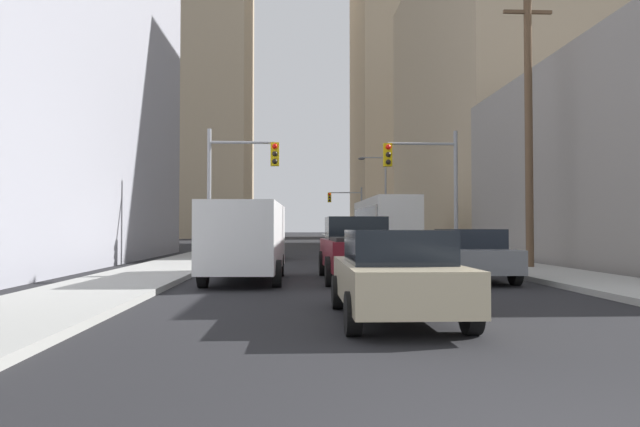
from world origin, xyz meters
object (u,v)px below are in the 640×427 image
Objects in this scene: traffic_signal_near_left at (239,173)px; traffic_signal_far_right at (347,205)px; sedan_beige at (396,274)px; pickup_truck_maroon at (358,249)px; cargo_van_white at (246,237)px; sedan_grey at (468,255)px; traffic_signal_near_right at (425,174)px; city_bus at (384,222)px; sedan_silver at (261,244)px.

traffic_signal_near_left is 36.10m from traffic_signal_far_right.
traffic_signal_far_right is at bearing 85.39° from sedan_beige.
cargo_van_white is (-3.33, -0.30, 0.35)m from pickup_truck_maroon.
sedan_grey is (3.42, 6.82, 0.00)m from sedan_beige.
traffic_signal_near_right reaches higher than sedan_grey.
city_bus is at bearing 81.13° from sedan_beige.
sedan_grey is 0.70× the size of traffic_signal_far_right.
cargo_van_white is (-7.24, -19.57, -0.64)m from city_bus.
traffic_signal_near_right reaches higher than cargo_van_white.
pickup_truck_maroon reaches higher than sedan_beige.
sedan_grey is at bearing 63.38° from sedan_beige.
city_bus is 1.92× the size of traffic_signal_near_right.
city_bus is 2.18× the size of cargo_van_white.
cargo_van_white reaches higher than sedan_silver.
traffic_signal_far_right is at bearing 89.11° from sedan_grey.
traffic_signal_far_right reaches higher than cargo_van_white.
sedan_grey is (3.19, -0.45, -0.16)m from pickup_truck_maroon.
sedan_beige and sedan_silver have the same top height.
city_bus is at bearing 78.52° from pickup_truck_maroon.
traffic_signal_near_left is at bearing -127.51° from city_bus.
sedan_grey is 12.14m from traffic_signal_near_left.
traffic_signal_near_left is at bearing -107.94° from sedan_silver.
sedan_grey is at bearing -59.79° from sedan_silver.
city_bus is at bearing 90.67° from traffic_signal_near_right.
sedan_beige is 0.70× the size of traffic_signal_near_right.
sedan_beige is 16.60m from traffic_signal_near_left.
cargo_van_white is at bearing 178.70° from sedan_grey.
traffic_signal_near_right is (4.04, 8.48, 3.09)m from pickup_truck_maroon.
sedan_beige is (-0.23, -7.27, -0.16)m from pickup_truck_maroon.
sedan_beige is at bearing -91.79° from pickup_truck_maroon.
pickup_truck_maroon is 7.28m from sedan_beige.
pickup_truck_maroon is 3.36m from cargo_van_white.
city_bus is 24.45m from traffic_signal_far_right.
sedan_silver is at bearing -102.80° from traffic_signal_far_right.
traffic_signal_near_left is (-8.28, -10.78, 2.09)m from city_bus.
pickup_truck_maroon is 1.28× the size of sedan_silver.
traffic_signal_near_right is at bearing 74.84° from sedan_beige.
city_bus reaches higher than cargo_van_white.
sedan_beige is 0.70× the size of traffic_signal_far_right.
pickup_truck_maroon is 0.90× the size of traffic_signal_far_right.
sedan_silver is 33.53m from traffic_signal_far_right.
traffic_signal_near_left and traffic_signal_near_right have the same top height.
city_bus is at bearing 87.90° from sedan_grey.
sedan_silver is at bearing 100.18° from sedan_beige.
traffic_signal_near_left is at bearing 117.24° from pickup_truck_maroon.
cargo_van_white is 1.25× the size of sedan_beige.
traffic_signal_far_right is at bearing 80.69° from cargo_van_white.
traffic_signal_near_left reaches higher than sedan_beige.
cargo_van_white is 7.65m from sedan_beige.
cargo_van_white is 1.26× the size of sedan_grey.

